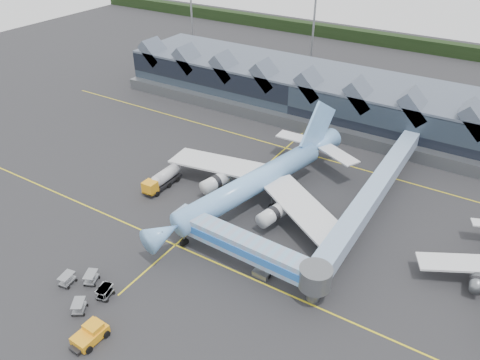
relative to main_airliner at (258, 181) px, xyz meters
The scene contains 10 objects.
ground 10.46m from the main_airliner, 118.75° to the right, with size 260.00×260.00×0.00m, color #262628.
taxi_stripes 6.38m from the main_airliner, 161.33° to the left, with size 120.00×60.00×0.01m.
tree_line_far 101.69m from the main_airliner, 92.61° to the left, with size 260.00×4.00×4.00m, color black.
terminal 40.11m from the main_airliner, 103.99° to the left, with size 90.00×22.25×12.52m.
light_masts 57.39m from the main_airliner, 73.24° to the left, with size 132.40×42.56×22.45m.
main_airliner is the anchor object (origin of this frame).
jet_bridge 17.27m from the main_airliner, 60.54° to the right, with size 24.70×4.68×5.37m.
fuel_truck 17.41m from the main_airliner, 163.69° to the right, with size 2.65×8.98×3.01m.
pushback_tug 35.40m from the main_airliner, 93.68° to the right, with size 3.01×4.61×1.99m.
baggage_carts 31.29m from the main_airliner, 104.75° to the right, with size 7.89×6.98×1.54m.
Camera 1 is at (36.76, -48.57, 45.50)m, focal length 35.00 mm.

